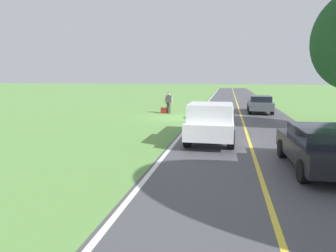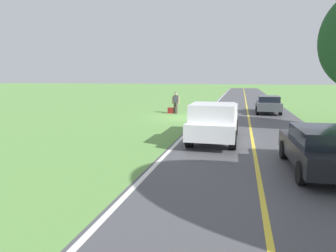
# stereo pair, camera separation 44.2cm
# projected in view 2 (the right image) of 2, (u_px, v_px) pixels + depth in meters

# --- Properties ---
(ground_plane) EXTENTS (200.00, 200.00, 0.00)m
(ground_plane) POSITION_uv_depth(u_px,v_px,m) (186.00, 118.00, 22.19)
(ground_plane) COLOR #609347
(road_surface) EXTENTS (7.04, 120.00, 0.00)m
(road_surface) POSITION_uv_depth(u_px,v_px,m) (249.00, 120.00, 21.16)
(road_surface) COLOR #47474C
(road_surface) RESTS_ON ground
(lane_edge_line) EXTENTS (0.16, 117.60, 0.00)m
(lane_edge_line) POSITION_uv_depth(u_px,v_px,m) (201.00, 118.00, 21.93)
(lane_edge_line) COLOR silver
(lane_edge_line) RESTS_ON ground
(lane_centre_line) EXTENTS (0.14, 117.60, 0.00)m
(lane_centre_line) POSITION_uv_depth(u_px,v_px,m) (249.00, 120.00, 21.16)
(lane_centre_line) COLOR gold
(lane_centre_line) RESTS_ON ground
(hitchhiker_walking) EXTENTS (0.62, 0.52, 1.75)m
(hitchhiker_walking) POSITION_uv_depth(u_px,v_px,m) (176.00, 101.00, 24.56)
(hitchhiker_walking) COLOR #4C473D
(hitchhiker_walking) RESTS_ON ground
(suitcase_carried) EXTENTS (0.47, 0.22, 0.48)m
(suitcase_carried) POSITION_uv_depth(u_px,v_px,m) (171.00, 110.00, 24.72)
(suitcase_carried) COLOR maroon
(suitcase_carried) RESTS_ON ground
(pickup_truck_passing) EXTENTS (2.11, 5.41, 1.82)m
(pickup_truck_passing) POSITION_uv_depth(u_px,v_px,m) (214.00, 121.00, 13.92)
(pickup_truck_passing) COLOR silver
(pickup_truck_passing) RESTS_ON ground
(sedan_near_oncoming) EXTENTS (2.02, 4.45, 1.41)m
(sedan_near_oncoming) POSITION_uv_depth(u_px,v_px,m) (268.00, 104.00, 24.89)
(sedan_near_oncoming) COLOR #4C5156
(sedan_near_oncoming) RESTS_ON ground
(sedan_mid_oncoming) EXTENTS (2.06, 4.47, 1.41)m
(sedan_mid_oncoming) POSITION_uv_depth(u_px,v_px,m) (322.00, 148.00, 9.47)
(sedan_mid_oncoming) COLOR black
(sedan_mid_oncoming) RESTS_ON ground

